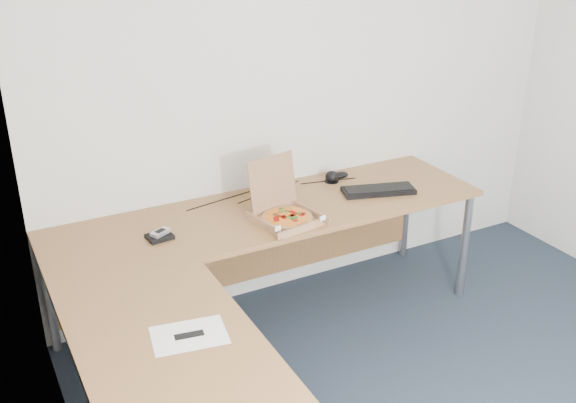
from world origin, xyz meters
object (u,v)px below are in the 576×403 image
desk (250,261)px  drinking_glass (287,188)px  pizza_box (286,214)px  keyboard (378,190)px  wallet (160,237)px

desk → drinking_glass: bearing=47.9°
pizza_box → keyboard: pizza_box is taller
pizza_box → wallet: size_ratio=2.84×
desk → wallet: size_ratio=19.89×
pizza_box → keyboard: (0.66, 0.08, -0.02)m
desk → keyboard: (1.00, 0.35, 0.04)m
drinking_glass → keyboard: bearing=-20.8°
pizza_box → drinking_glass: size_ratio=3.29×
keyboard → desk: bearing=-143.9°
wallet → drinking_glass: bearing=5.2°
pizza_box → drinking_glass: (0.15, 0.28, 0.02)m
desk → keyboard: keyboard is taller
drinking_glass → wallet: (-0.82, -0.17, -0.04)m
desk → keyboard: bearing=19.2°
keyboard → wallet: (-1.33, 0.03, -0.00)m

